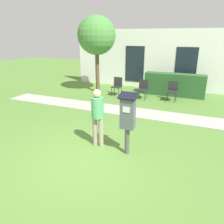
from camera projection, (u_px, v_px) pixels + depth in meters
ground_plane at (86, 161)px, 5.29m from camera, size 40.00×40.00×0.00m
sidewalk at (134, 112)px, 8.61m from camera, size 12.00×1.10×0.02m
building_facade at (160, 60)px, 11.97m from camera, size 10.00×0.26×3.20m
parking_meter at (128, 116)px, 5.30m from camera, size 0.44×0.31×1.59m
person_standing at (98, 114)px, 5.73m from camera, size 0.32×0.32×1.58m
outdoor_chair_left at (117, 85)px, 10.89m from camera, size 0.44×0.44×0.90m
outdoor_chair_middle at (143, 88)px, 10.32m from camera, size 0.44×0.44×0.90m
outdoor_chair_right at (172, 89)px, 9.97m from camera, size 0.44×0.44×0.90m
hedge_row at (174, 85)px, 10.80m from camera, size 2.91×0.60×1.10m
tree at (97, 36)px, 10.78m from camera, size 1.90×1.90×3.82m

